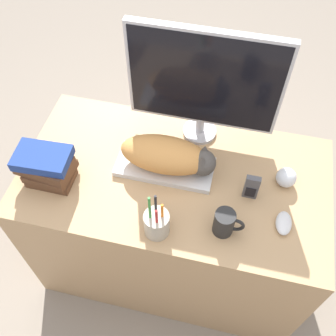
{
  "coord_description": "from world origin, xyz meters",
  "views": [
    {
      "loc": [
        0.18,
        -0.55,
        2.04
      ],
      "look_at": [
        -0.02,
        0.32,
        0.83
      ],
      "focal_mm": 42.0,
      "sensor_mm": 36.0,
      "label": 1
    }
  ],
  "objects_px": {
    "coffee_mug": "(225,223)",
    "pen_cup": "(157,223)",
    "monitor": "(204,82)",
    "computer_mouse": "(284,223)",
    "cat": "(170,156)",
    "phone": "(251,187)",
    "keyboard": "(165,167)",
    "baseball": "(286,177)",
    "book_stack": "(46,166)"
  },
  "relations": [
    {
      "from": "keyboard",
      "to": "cat",
      "type": "height_order",
      "value": "cat"
    },
    {
      "from": "pen_cup",
      "to": "book_stack",
      "type": "xyz_separation_m",
      "value": [
        -0.46,
        0.13,
        0.02
      ]
    },
    {
      "from": "computer_mouse",
      "to": "cat",
      "type": "bearing_deg",
      "value": 161.73
    },
    {
      "from": "phone",
      "to": "book_stack",
      "type": "height_order",
      "value": "book_stack"
    },
    {
      "from": "cat",
      "to": "baseball",
      "type": "bearing_deg",
      "value": 4.76
    },
    {
      "from": "baseball",
      "to": "pen_cup",
      "type": "bearing_deg",
      "value": -144.09
    },
    {
      "from": "keyboard",
      "to": "monitor",
      "type": "xyz_separation_m",
      "value": [
        0.1,
        0.22,
        0.27
      ]
    },
    {
      "from": "cat",
      "to": "computer_mouse",
      "type": "relative_size",
      "value": 3.79
    },
    {
      "from": "monitor",
      "to": "pen_cup",
      "type": "height_order",
      "value": "monitor"
    },
    {
      "from": "monitor",
      "to": "computer_mouse",
      "type": "distance_m",
      "value": 0.59
    },
    {
      "from": "cat",
      "to": "coffee_mug",
      "type": "bearing_deg",
      "value": -41.51
    },
    {
      "from": "cat",
      "to": "phone",
      "type": "height_order",
      "value": "cat"
    },
    {
      "from": "coffee_mug",
      "to": "cat",
      "type": "bearing_deg",
      "value": 138.49
    },
    {
      "from": "monitor",
      "to": "phone",
      "type": "xyz_separation_m",
      "value": [
        0.24,
        -0.27,
        -0.23
      ]
    },
    {
      "from": "cat",
      "to": "pen_cup",
      "type": "height_order",
      "value": "pen_cup"
    },
    {
      "from": "cat",
      "to": "coffee_mug",
      "type": "distance_m",
      "value": 0.33
    },
    {
      "from": "computer_mouse",
      "to": "coffee_mug",
      "type": "bearing_deg",
      "value": -161.55
    },
    {
      "from": "computer_mouse",
      "to": "pen_cup",
      "type": "xyz_separation_m",
      "value": [
        -0.44,
        -0.12,
        0.04
      ]
    },
    {
      "from": "keyboard",
      "to": "phone",
      "type": "relative_size",
      "value": 3.31
    },
    {
      "from": "monitor",
      "to": "pen_cup",
      "type": "distance_m",
      "value": 0.55
    },
    {
      "from": "coffee_mug",
      "to": "phone",
      "type": "xyz_separation_m",
      "value": [
        0.07,
        0.17,
        0.0
      ]
    },
    {
      "from": "pen_cup",
      "to": "baseball",
      "type": "relative_size",
      "value": 2.86
    },
    {
      "from": "keyboard",
      "to": "baseball",
      "type": "relative_size",
      "value": 4.98
    },
    {
      "from": "monitor",
      "to": "coffee_mug",
      "type": "height_order",
      "value": "monitor"
    },
    {
      "from": "computer_mouse",
      "to": "coffee_mug",
      "type": "distance_m",
      "value": 0.22
    },
    {
      "from": "keyboard",
      "to": "monitor",
      "type": "distance_m",
      "value": 0.36
    },
    {
      "from": "coffee_mug",
      "to": "pen_cup",
      "type": "distance_m",
      "value": 0.24
    },
    {
      "from": "phone",
      "to": "coffee_mug",
      "type": "bearing_deg",
      "value": -113.74
    },
    {
      "from": "cat",
      "to": "keyboard",
      "type": "bearing_deg",
      "value": 180.0
    },
    {
      "from": "coffee_mug",
      "to": "monitor",
      "type": "bearing_deg",
      "value": 111.14
    },
    {
      "from": "pen_cup",
      "to": "baseball",
      "type": "bearing_deg",
      "value": 35.91
    },
    {
      "from": "keyboard",
      "to": "pen_cup",
      "type": "relative_size",
      "value": 1.74
    },
    {
      "from": "computer_mouse",
      "to": "coffee_mug",
      "type": "height_order",
      "value": "coffee_mug"
    },
    {
      "from": "keyboard",
      "to": "phone",
      "type": "xyz_separation_m",
      "value": [
        0.34,
        -0.05,
        0.05
      ]
    },
    {
      "from": "baseball",
      "to": "book_stack",
      "type": "relative_size",
      "value": 0.36
    },
    {
      "from": "keyboard",
      "to": "phone",
      "type": "distance_m",
      "value": 0.35
    },
    {
      "from": "phone",
      "to": "monitor",
      "type": "bearing_deg",
      "value": 131.98
    },
    {
      "from": "cat",
      "to": "monitor",
      "type": "xyz_separation_m",
      "value": [
        0.08,
        0.22,
        0.19
      ]
    },
    {
      "from": "keyboard",
      "to": "book_stack",
      "type": "height_order",
      "value": "book_stack"
    },
    {
      "from": "cat",
      "to": "monitor",
      "type": "relative_size",
      "value": 0.64
    },
    {
      "from": "computer_mouse",
      "to": "baseball",
      "type": "height_order",
      "value": "baseball"
    },
    {
      "from": "baseball",
      "to": "book_stack",
      "type": "distance_m",
      "value": 0.91
    },
    {
      "from": "coffee_mug",
      "to": "baseball",
      "type": "relative_size",
      "value": 1.41
    },
    {
      "from": "computer_mouse",
      "to": "pen_cup",
      "type": "height_order",
      "value": "pen_cup"
    },
    {
      "from": "book_stack",
      "to": "keyboard",
      "type": "bearing_deg",
      "value": 18.98
    },
    {
      "from": "computer_mouse",
      "to": "baseball",
      "type": "distance_m",
      "value": 0.19
    },
    {
      "from": "keyboard",
      "to": "coffee_mug",
      "type": "relative_size",
      "value": 3.52
    },
    {
      "from": "pen_cup",
      "to": "baseball",
      "type": "height_order",
      "value": "pen_cup"
    },
    {
      "from": "cat",
      "to": "monitor",
      "type": "bearing_deg",
      "value": 70.04
    },
    {
      "from": "pen_cup",
      "to": "coffee_mug",
      "type": "bearing_deg",
      "value": 13.62
    }
  ]
}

